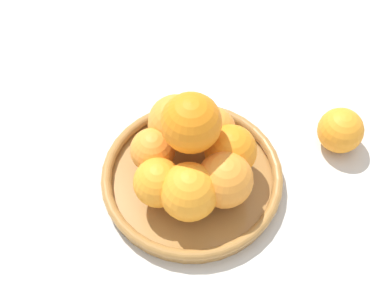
% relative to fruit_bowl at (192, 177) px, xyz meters
% --- Properties ---
extents(ground_plane, '(4.00, 4.00, 0.00)m').
position_rel_fruit_bowl_xyz_m(ground_plane, '(0.00, 0.00, -0.01)').
color(ground_plane, beige).
extents(fruit_bowl, '(0.27, 0.27, 0.03)m').
position_rel_fruit_bowl_xyz_m(fruit_bowl, '(0.00, 0.00, 0.00)').
color(fruit_bowl, '#A57238').
rests_on(fruit_bowl, ground_plane).
extents(orange_pile, '(0.20, 0.18, 0.14)m').
position_rel_fruit_bowl_xyz_m(orange_pile, '(-0.00, 0.00, 0.06)').
color(orange_pile, orange).
rests_on(orange_pile, fruit_bowl).
extents(stray_orange, '(0.07, 0.07, 0.07)m').
position_rel_fruit_bowl_xyz_m(stray_orange, '(-0.05, 0.23, 0.02)').
color(stray_orange, orange).
rests_on(stray_orange, ground_plane).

